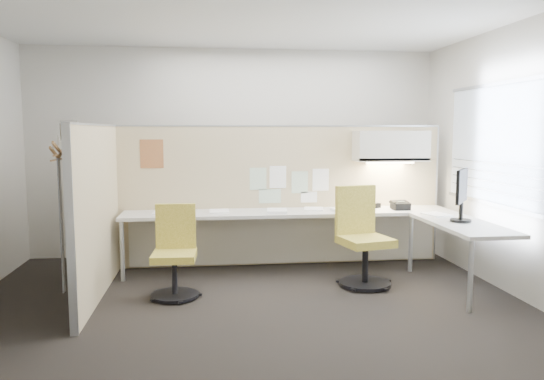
{
  "coord_description": "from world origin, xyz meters",
  "views": [
    {
      "loc": [
        -0.39,
        -5.02,
        1.7
      ],
      "look_at": [
        0.33,
        0.8,
        1.04
      ],
      "focal_mm": 35.0,
      "sensor_mm": 36.0,
      "label": 1
    }
  ],
  "objects": [
    {
      "name": "floor",
      "position": [
        0.0,
        0.0,
        -0.01
      ],
      "size": [
        5.5,
        4.5,
        0.01
      ],
      "primitive_type": "cube",
      "color": "black",
      "rests_on": "ground"
    },
    {
      "name": "ceiling",
      "position": [
        0.0,
        0.0,
        2.8
      ],
      "size": [
        5.5,
        4.5,
        0.01
      ],
      "primitive_type": "cube",
      "color": "white",
      "rests_on": "wall_back"
    },
    {
      "name": "wall_back",
      "position": [
        0.0,
        2.25,
        1.4
      ],
      "size": [
        5.5,
        0.02,
        2.8
      ],
      "primitive_type": "cube",
      "color": "beige",
      "rests_on": "ground"
    },
    {
      "name": "wall_front",
      "position": [
        0.0,
        -2.25,
        1.4
      ],
      "size": [
        5.5,
        0.02,
        2.8
      ],
      "primitive_type": "cube",
      "color": "beige",
      "rests_on": "ground"
    },
    {
      "name": "wall_right",
      "position": [
        2.75,
        0.0,
        1.4
      ],
      "size": [
        0.02,
        4.5,
        2.8
      ],
      "primitive_type": "cube",
      "color": "beige",
      "rests_on": "ground"
    },
    {
      "name": "window_pane",
      "position": [
        2.73,
        0.0,
        1.55
      ],
      "size": [
        0.01,
        2.8,
        1.3
      ],
      "primitive_type": "cube",
      "color": "#9099A7",
      "rests_on": "wall_right"
    },
    {
      "name": "partition_back",
      "position": [
        0.55,
        1.6,
        0.88
      ],
      "size": [
        4.1,
        0.06,
        1.75
      ],
      "primitive_type": "cube",
      "color": "#C3AF87",
      "rests_on": "floor"
    },
    {
      "name": "partition_left",
      "position": [
        -1.5,
        0.5,
        0.88
      ],
      "size": [
        0.06,
        2.2,
        1.75
      ],
      "primitive_type": "cube",
      "color": "#C3AF87",
      "rests_on": "floor"
    },
    {
      "name": "desk",
      "position": [
        0.93,
        1.13,
        0.6
      ],
      "size": [
        4.0,
        2.07,
        0.73
      ],
      "color": "beige",
      "rests_on": "floor"
    },
    {
      "name": "overhead_bin",
      "position": [
        1.9,
        1.39,
        1.51
      ],
      "size": [
        0.9,
        0.36,
        0.38
      ],
      "primitive_type": "cube",
      "color": "beige",
      "rests_on": "partition_back"
    },
    {
      "name": "task_light_strip",
      "position": [
        1.9,
        1.39,
        1.3
      ],
      "size": [
        0.6,
        0.06,
        0.02
      ],
      "primitive_type": "cube",
      "color": "#FFEABF",
      "rests_on": "overhead_bin"
    },
    {
      "name": "pinned_papers",
      "position": [
        0.63,
        1.57,
        1.03
      ],
      "size": [
        1.01,
        0.0,
        0.47
      ],
      "color": "#8CBF8C",
      "rests_on": "partition_back"
    },
    {
      "name": "poster",
      "position": [
        -1.05,
        1.57,
        1.42
      ],
      "size": [
        0.28,
        0.0,
        0.35
      ],
      "primitive_type": "cube",
      "color": "orange",
      "rests_on": "partition_back"
    },
    {
      "name": "chair_left",
      "position": [
        -0.72,
        0.4,
        0.43
      ],
      "size": [
        0.49,
        0.49,
        0.93
      ],
      "rotation": [
        0.0,
        0.0,
        -0.05
      ],
      "color": "black",
      "rests_on": "floor"
    },
    {
      "name": "chair_right",
      "position": [
        1.3,
        0.56,
        0.5
      ],
      "size": [
        0.6,
        0.62,
        1.07
      ],
      "rotation": [
        0.0,
        0.0,
        0.23
      ],
      "color": "black",
      "rests_on": "floor"
    },
    {
      "name": "monitor",
      "position": [
        2.3,
        0.28,
        1.05
      ],
      "size": [
        0.34,
        0.45,
        0.56
      ],
      "rotation": [
        0.0,
        0.0,
        0.95
      ],
      "color": "black",
      "rests_on": "desk"
    },
    {
      "name": "phone",
      "position": [
        1.98,
        1.22,
        0.78
      ],
      "size": [
        0.22,
        0.21,
        0.12
      ],
      "rotation": [
        0.0,
        0.0,
        0.06
      ],
      "color": "black",
      "rests_on": "desk"
    },
    {
      "name": "stapler",
      "position": [
        1.37,
        1.31,
        0.76
      ],
      "size": [
        0.14,
        0.04,
        0.05
      ],
      "primitive_type": "cube",
      "rotation": [
        0.0,
        0.0,
        0.03
      ],
      "color": "black",
      "rests_on": "desk"
    },
    {
      "name": "tape_dispenser",
      "position": [
        1.74,
        1.4,
        0.76
      ],
      "size": [
        0.12,
        0.1,
        0.06
      ],
      "primitive_type": "cube",
      "rotation": [
        0.0,
        0.0,
        0.43
      ],
      "color": "black",
      "rests_on": "desk"
    },
    {
      "name": "coat_hook",
      "position": [
        -1.58,
        -0.5,
        1.41
      ],
      "size": [
        0.18,
        0.48,
        1.42
      ],
      "color": "silver",
      "rests_on": "partition_left"
    },
    {
      "name": "paper_stack_0",
      "position": [
        -0.9,
        1.24,
        0.74
      ],
      "size": [
        0.24,
        0.31,
        0.02
      ],
      "primitive_type": "cube",
      "rotation": [
        0.0,
        0.0,
        -0.05
      ],
      "color": "white",
      "rests_on": "desk"
    },
    {
      "name": "paper_stack_1",
      "position": [
        -0.25,
        1.31,
        0.74
      ],
      "size": [
        0.23,
        0.3,
        0.02
      ],
      "primitive_type": "cube",
      "rotation": [
        0.0,
        0.0,
        -0.01
      ],
      "color": "white",
      "rests_on": "desk"
    },
    {
      "name": "paper_stack_2",
      "position": [
        0.44,
        1.17,
        0.75
      ],
      "size": [
        0.26,
        0.33,
        0.04
      ],
      "primitive_type": "cube",
      "rotation": [
        0.0,
        0.0,
        -0.12
      ],
      "color": "white",
      "rests_on": "desk"
    },
    {
      "name": "paper_stack_3",
      "position": [
        0.92,
        1.36,
        0.74
      ],
      "size": [
        0.28,
        0.34,
        0.01
      ],
      "primitive_type": "cube",
      "rotation": [
        0.0,
        0.0,
        -0.19
      ],
      "color": "white",
      "rests_on": "desk"
    },
    {
      "name": "paper_stack_4",
      "position": [
        1.25,
        1.17,
        0.74
      ],
      "size": [
        0.29,
        0.35,
        0.03
      ],
      "primitive_type": "cube",
      "rotation": [
        0.0,
        0.0,
        0.24
      ],
      "color": "white",
      "rests_on": "desk"
    },
    {
      "name": "paper_stack_5",
      "position": [
        2.24,
        0.74,
        0.74
      ],
      "size": [
        0.3,
        0.35,
        0.02
      ],
      "primitive_type": "cube",
      "rotation": [
        0.0,
        0.0,
        0.26
      ],
      "color": "white",
      "rests_on": "desk"
    }
  ]
}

